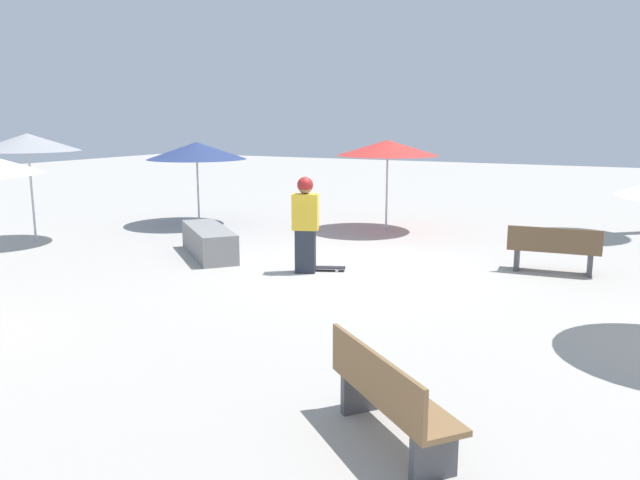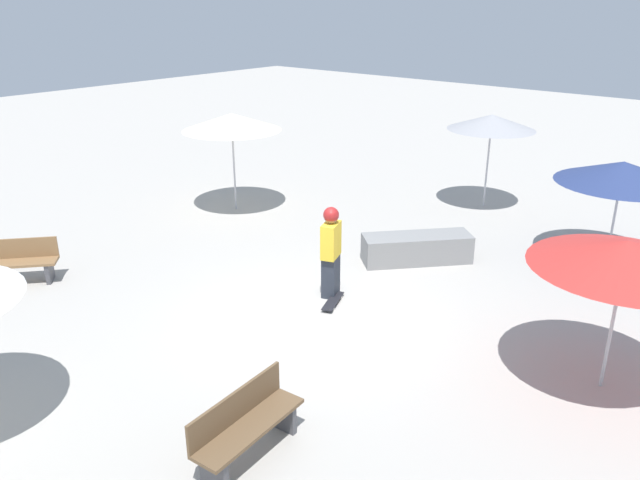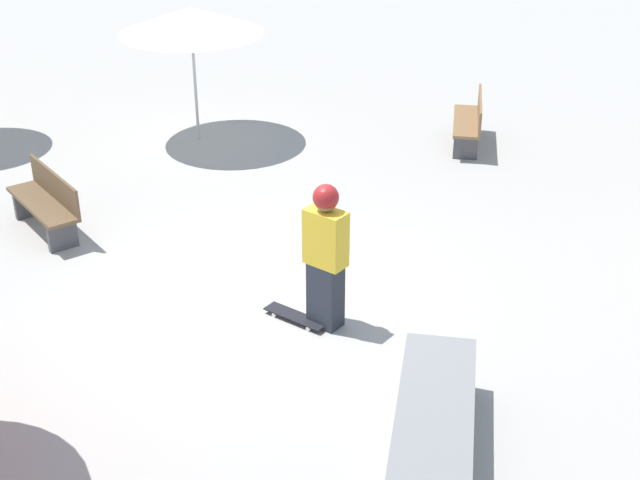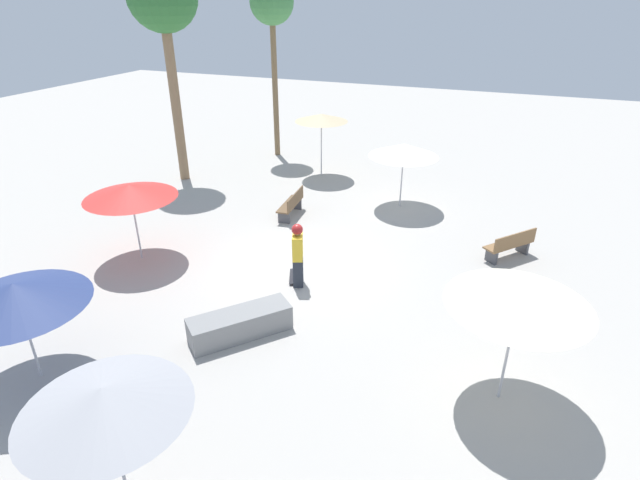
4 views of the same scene
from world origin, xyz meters
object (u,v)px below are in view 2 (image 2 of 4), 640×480
at_px(bench_near, 15,262).
at_px(shade_umbrella_navy, 622,172).
at_px(skateboard, 333,301).
at_px(shade_umbrella_cream, 232,122).
at_px(skater_main, 331,249).
at_px(shade_umbrella_grey, 492,122).
at_px(shade_umbrella_red, 626,254).
at_px(bench_far, 246,425).
at_px(concrete_ledge, 417,248).

relative_size(bench_near, shade_umbrella_navy, 0.58).
distance_m(skateboard, shade_umbrella_cream, 6.40).
bearing_deg(bench_near, shade_umbrella_cream, -138.85).
xyz_separation_m(skater_main, shade_umbrella_grey, (-0.30, 6.78, 1.30)).
bearing_deg(shade_umbrella_red, skateboard, -173.33).
relative_size(shade_umbrella_navy, shade_umbrella_grey, 1.06).
height_order(bench_near, bench_far, same).
bearing_deg(skateboard, shade_umbrella_cream, -137.72).
bearing_deg(concrete_ledge, bench_far, -75.64).
height_order(shade_umbrella_navy, shade_umbrella_grey, shade_umbrella_grey).
distance_m(skateboard, concrete_ledge, 2.68).
relative_size(shade_umbrella_navy, shade_umbrella_cream, 1.03).
relative_size(shade_umbrella_cream, shade_umbrella_red, 1.00).
bearing_deg(bench_far, shade_umbrella_grey, -173.27).
xyz_separation_m(concrete_ledge, shade_umbrella_red, (4.47, -2.14, 1.76)).
distance_m(concrete_ledge, shade_umbrella_cream, 5.86).
relative_size(skater_main, skateboard, 2.13).
bearing_deg(shade_umbrella_grey, bench_far, -78.00).
height_order(skateboard, concrete_ledge, concrete_ledge).
relative_size(skater_main, shade_umbrella_grey, 0.71).
xyz_separation_m(bench_far, shade_umbrella_cream, (-7.15, 6.34, 1.87)).
bearing_deg(bench_near, shade_umbrella_grey, -164.64).
relative_size(bench_far, shade_umbrella_cream, 0.65).
distance_m(bench_far, shade_umbrella_grey, 11.19).
height_order(skater_main, shade_umbrella_grey, shade_umbrella_grey).
xyz_separation_m(shade_umbrella_cream, shade_umbrella_red, (9.97, -2.04, -0.25)).
xyz_separation_m(skateboard, bench_near, (-5.31, -3.28, 0.37)).
distance_m(shade_umbrella_navy, shade_umbrella_grey, 4.10).
bearing_deg(skater_main, bench_far, 5.39).
bearing_deg(bench_far, shade_umbrella_navy, 165.85).
distance_m(skateboard, bench_near, 6.25).
height_order(skater_main, shade_umbrella_navy, shade_umbrella_navy).
bearing_deg(concrete_ledge, skater_main, -98.11).
relative_size(concrete_ledge, shade_umbrella_navy, 0.83).
height_order(skater_main, skateboard, skater_main).
distance_m(bench_far, shade_umbrella_navy, 9.31).
bearing_deg(concrete_ledge, bench_near, -132.22).
xyz_separation_m(bench_far, shade_umbrella_navy, (1.42, 9.07, 1.51)).
xyz_separation_m(skateboard, concrete_ledge, (0.09, 2.67, 0.24)).
distance_m(skateboard, shade_umbrella_navy, 6.45).
bearing_deg(shade_umbrella_grey, shade_umbrella_cream, -137.46).
xyz_separation_m(skater_main, bench_near, (-5.05, -3.53, -0.51)).
xyz_separation_m(shade_umbrella_navy, shade_umbrella_cream, (-8.57, -2.73, 0.36)).
bearing_deg(shade_umbrella_cream, skateboard, -25.37).
relative_size(shade_umbrella_red, shade_umbrella_grey, 1.03).
relative_size(skateboard, concrete_ledge, 0.38).
relative_size(concrete_ledge, shade_umbrella_grey, 0.89).
height_order(bench_far, shade_umbrella_cream, shade_umbrella_cream).
height_order(skater_main, concrete_ledge, skater_main).
bearing_deg(shade_umbrella_cream, shade_umbrella_grey, 42.54).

